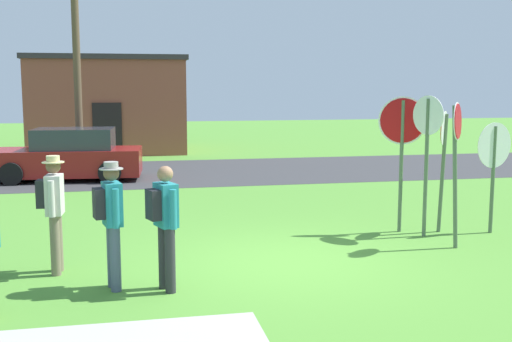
{
  "coord_description": "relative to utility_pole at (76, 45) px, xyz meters",
  "views": [
    {
      "loc": [
        -2.39,
        -9.19,
        2.73
      ],
      "look_at": [
        -0.26,
        1.13,
        1.3
      ],
      "focal_mm": 44.01,
      "sensor_mm": 36.0,
      "label": 1
    }
  ],
  "objects": [
    {
      "name": "parked_car_on_street",
      "position": [
        -0.18,
        -2.36,
        -3.37
      ],
      "size": [
        4.43,
        2.27,
        1.51
      ],
      "color": "maroon",
      "rests_on": "ground"
    },
    {
      "name": "utility_pole",
      "position": [
        0.0,
        0.0,
        0.0
      ],
      "size": [
        1.8,
        0.24,
        7.76
      ],
      "color": "brown",
      "rests_on": "ground"
    },
    {
      "name": "person_in_blue",
      "position": [
        1.98,
        -13.11,
        -3.08
      ],
      "size": [
        0.43,
        0.54,
        1.69
      ],
      "color": "#2D2D33",
      "rests_on": "ground"
    },
    {
      "name": "stop_sign_low_front",
      "position": [
        6.91,
        -11.8,
        -2.42
      ],
      "size": [
        0.44,
        0.52,
        2.47
      ],
      "color": "#51664C",
      "rests_on": "ground"
    },
    {
      "name": "stop_sign_rear_left",
      "position": [
        6.53,
        -10.52,
        -2.29
      ],
      "size": [
        0.86,
        0.26,
        2.54
      ],
      "color": "#51664C",
      "rests_on": "ground"
    },
    {
      "name": "street_asphalt",
      "position": [
        3.92,
        -1.4,
        -4.05
      ],
      "size": [
        60.0,
        6.4,
        0.01
      ],
      "primitive_type": "cube",
      "color": "#38383A",
      "rests_on": "ground"
    },
    {
      "name": "stop_sign_leaning_right",
      "position": [
        6.82,
        -10.94,
        -2.32
      ],
      "size": [
        0.27,
        0.66,
        2.57
      ],
      "color": "#51664C",
      "rests_on": "ground"
    },
    {
      "name": "person_in_dark_shirt",
      "position": [
        1.29,
        -12.89,
        -3.05
      ],
      "size": [
        0.42,
        0.56,
        1.74
      ],
      "color": "#4C5670",
      "rests_on": "ground"
    },
    {
      "name": "building_background",
      "position": [
        0.8,
        6.04,
        -2.07
      ],
      "size": [
        6.33,
        5.3,
        3.96
      ],
      "color": "brown",
      "rests_on": "ground"
    },
    {
      "name": "stop_sign_leaning_left",
      "position": [
        8.16,
        -10.94,
        -2.64
      ],
      "size": [
        0.82,
        0.24,
        2.07
      ],
      "color": "#51664C",
      "rests_on": "ground"
    },
    {
      "name": "person_holding_notes",
      "position": [
        0.45,
        -11.97,
        -3.05
      ],
      "size": [
        0.41,
        0.57,
        1.74
      ],
      "color": "#7A6B56",
      "rests_on": "ground"
    },
    {
      "name": "stop_sign_tallest",
      "position": [
        7.27,
        -10.69,
        -2.54
      ],
      "size": [
        0.41,
        0.52,
        2.28
      ],
      "color": "#51664C",
      "rests_on": "ground"
    },
    {
      "name": "ground_plane",
      "position": [
        3.92,
        -12.13,
        -4.06
      ],
      "size": [
        80.0,
        80.0,
        0.0
      ],
      "primitive_type": "plane",
      "color": "#518E33"
    }
  ]
}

